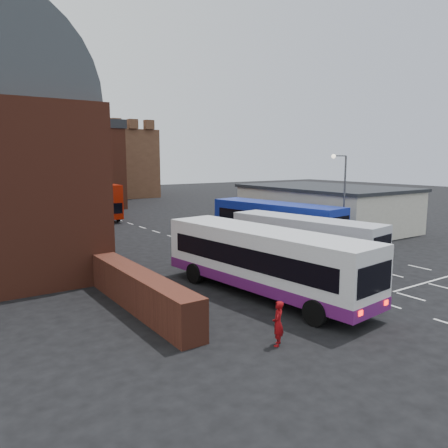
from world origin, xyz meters
TOP-DOWN VIEW (x-y plane):
  - ground at (0.00, 0.00)m, footprint 180.00×180.00m
  - forecourt_wall at (-10.20, 2.00)m, footprint 1.20×10.00m
  - cream_building at (15.00, 14.00)m, footprint 10.40×16.40m
  - brick_terrace at (-6.00, 46.00)m, footprint 22.00×10.00m
  - castle_keep at (6.00, 66.00)m, footprint 22.00×22.00m
  - bus_white_outbound at (-4.01, 0.59)m, footprint 4.23×12.80m
  - bus_white_inbound at (2.99, 4.67)m, footprint 4.36×11.35m
  - bus_blue at (6.00, 11.07)m, footprint 4.61×12.52m
  - bus_red_double at (-1.48, 33.73)m, footprint 2.91×10.46m
  - street_lamp at (8.35, 6.12)m, footprint 1.49×0.35m
  - pedestrian_red at (-7.52, -4.57)m, footprint 0.75×0.72m
  - pedestrian_beige at (-3.98, -3.56)m, footprint 0.80×0.63m

SIDE VIEW (x-z plane):
  - ground at x=0.00m, z-range 0.00..0.00m
  - pedestrian_beige at x=-3.98m, z-range 0.00..1.63m
  - pedestrian_red at x=-7.52m, z-range 0.00..1.73m
  - forecourt_wall at x=-10.20m, z-range 0.00..1.80m
  - bus_white_inbound at x=2.99m, z-range 0.27..3.30m
  - bus_blue at x=6.00m, z-range 0.30..3.64m
  - bus_white_outbound at x=-4.01m, z-range 0.31..3.74m
  - cream_building at x=15.00m, z-range 0.03..4.28m
  - bus_red_double at x=-1.48m, z-range 0.13..4.28m
  - street_lamp at x=8.35m, z-range 0.76..8.08m
  - brick_terrace at x=-6.00m, z-range 0.00..11.00m
  - castle_keep at x=6.00m, z-range 0.00..12.00m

